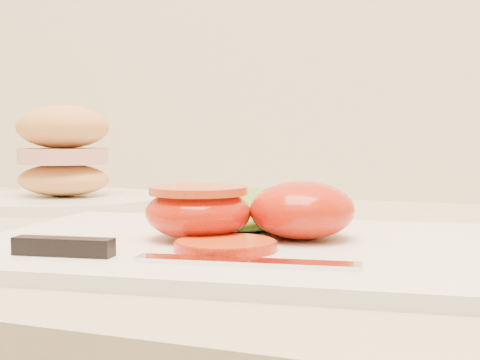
% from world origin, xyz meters
% --- Properties ---
extents(cutting_board, '(0.42, 0.33, 0.01)m').
position_xyz_m(cutting_board, '(-0.36, 1.56, 0.94)').
color(cutting_board, white).
rests_on(cutting_board, counter).
extents(tomato_half_dome, '(0.08, 0.08, 0.04)m').
position_xyz_m(tomato_half_dome, '(-0.31, 1.59, 0.96)').
color(tomato_half_dome, red).
rests_on(tomato_half_dome, cutting_board).
extents(tomato_half_cut, '(0.08, 0.08, 0.04)m').
position_xyz_m(tomato_half_cut, '(-0.39, 1.56, 0.96)').
color(tomato_half_cut, red).
rests_on(tomato_half_cut, cutting_board).
extents(tomato_slice_0, '(0.07, 0.07, 0.01)m').
position_xyz_m(tomato_slice_0, '(-0.35, 1.52, 0.94)').
color(tomato_slice_0, '#CA4B1C').
rests_on(tomato_slice_0, cutting_board).
extents(lettuce_leaf_0, '(0.17, 0.13, 0.03)m').
position_xyz_m(lettuce_leaf_0, '(-0.39, 1.64, 0.95)').
color(lettuce_leaf_0, olive).
rests_on(lettuce_leaf_0, cutting_board).
extents(lettuce_leaf_1, '(0.12, 0.11, 0.02)m').
position_xyz_m(lettuce_leaf_1, '(-0.34, 1.65, 0.95)').
color(lettuce_leaf_1, olive).
rests_on(lettuce_leaf_1, cutting_board).
extents(knife, '(0.23, 0.05, 0.01)m').
position_xyz_m(knife, '(-0.39, 1.47, 0.94)').
color(knife, silver).
rests_on(knife, cutting_board).
extents(sandwich_plate, '(0.26, 0.26, 0.13)m').
position_xyz_m(sandwich_plate, '(-0.69, 1.80, 0.98)').
color(sandwich_plate, white).
rests_on(sandwich_plate, counter).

